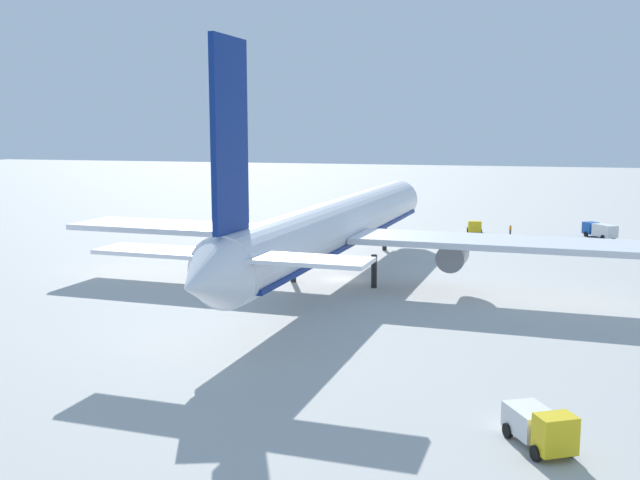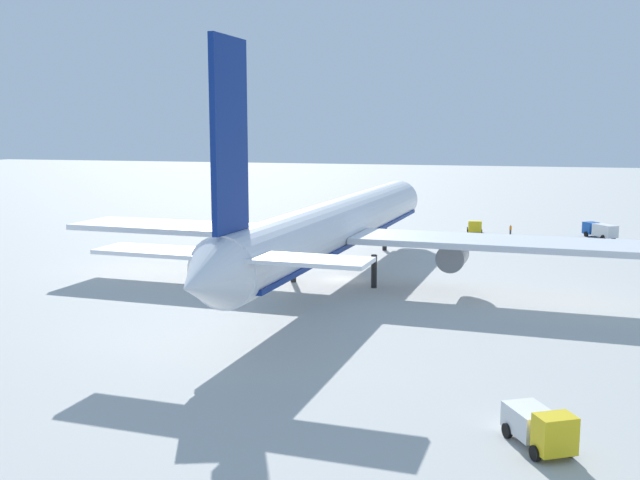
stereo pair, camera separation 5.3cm
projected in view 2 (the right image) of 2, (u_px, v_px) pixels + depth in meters
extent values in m
plane|color=#B2B2AD|center=(341.00, 279.00, 90.66)|extent=(600.00, 600.00, 0.00)
cylinder|color=white|center=(341.00, 224.00, 89.60)|extent=(66.63, 8.32, 6.19)
cone|color=white|center=(402.00, 198.00, 123.06)|extent=(5.14, 6.22, 6.07)
cone|color=white|center=(203.00, 281.00, 55.56)|extent=(6.38, 6.08, 5.88)
cube|color=navy|center=(230.00, 136.00, 58.68)|extent=(6.01, 0.69, 15.76)
cube|color=white|center=(161.00, 251.00, 61.70)|extent=(4.75, 11.11, 0.36)
cube|color=white|center=(302.00, 260.00, 57.66)|extent=(4.75, 11.11, 0.36)
cube|color=white|center=(192.00, 228.00, 92.57)|extent=(10.01, 31.82, 0.70)
cylinder|color=slate|center=(230.00, 246.00, 92.35)|extent=(4.66, 3.93, 3.79)
cube|color=white|center=(495.00, 242.00, 80.69)|extent=(10.01, 31.82, 0.70)
cylinder|color=slate|center=(453.00, 256.00, 83.41)|extent=(4.66, 3.38, 3.24)
cylinder|color=black|center=(385.00, 238.00, 112.16)|extent=(0.70, 0.70, 3.94)
cylinder|color=black|center=(293.00, 266.00, 88.85)|extent=(0.70, 0.70, 3.94)
cylinder|color=black|center=(374.00, 271.00, 85.65)|extent=(0.70, 0.70, 3.94)
cube|color=navy|center=(341.00, 237.00, 89.86)|extent=(63.96, 7.93, 0.50)
cube|color=yellow|center=(555.00, 434.00, 40.85)|extent=(2.42, 2.65, 2.19)
cube|color=silver|center=(530.00, 421.00, 43.50)|extent=(3.80, 3.47, 1.57)
cube|color=black|center=(561.00, 429.00, 40.26)|extent=(1.01, 1.62, 0.96)
cylinder|color=black|center=(570.00, 449.00, 41.42)|extent=(0.93, 0.72, 0.90)
cylinder|color=black|center=(535.00, 453.00, 40.90)|extent=(0.93, 0.72, 0.90)
cylinder|color=black|center=(539.00, 427.00, 44.51)|extent=(0.93, 0.72, 0.90)
cylinder|color=black|center=(507.00, 431.00, 43.98)|extent=(0.93, 0.72, 0.90)
cube|color=#194CA5|center=(591.00, 228.00, 127.19)|extent=(2.91, 2.92, 2.04)
cube|color=silver|center=(605.00, 231.00, 123.69)|extent=(4.72, 4.17, 2.05)
cube|color=black|center=(588.00, 225.00, 127.79)|extent=(1.08, 1.52, 0.90)
cylinder|color=black|center=(586.00, 234.00, 126.83)|extent=(0.91, 0.76, 0.90)
cylinder|color=black|center=(596.00, 234.00, 127.47)|extent=(0.91, 0.76, 0.90)
cylinder|color=black|center=(603.00, 238.00, 122.68)|extent=(0.91, 0.76, 0.90)
cylinder|color=black|center=(613.00, 237.00, 123.32)|extent=(0.91, 0.76, 0.90)
cube|color=yellow|center=(475.00, 226.00, 129.42)|extent=(1.65, 2.46, 1.95)
cube|color=silver|center=(475.00, 226.00, 131.91)|extent=(3.14, 2.62, 1.59)
cube|color=black|center=(475.00, 224.00, 128.87)|extent=(0.29, 1.95, 0.86)
cylinder|color=black|center=(481.00, 232.00, 129.50)|extent=(0.93, 0.40, 0.90)
cylinder|color=black|center=(468.00, 232.00, 129.92)|extent=(0.93, 0.40, 0.90)
cylinder|color=black|center=(481.00, 230.00, 132.41)|extent=(0.93, 0.40, 0.90)
cylinder|color=black|center=(468.00, 229.00, 132.83)|extent=(0.93, 0.40, 0.90)
cylinder|color=#3F3F47|center=(510.00, 232.00, 129.19)|extent=(0.44, 0.44, 0.86)
cylinder|color=orange|center=(511.00, 228.00, 129.07)|extent=(0.55, 0.55, 0.65)
sphere|color=tan|center=(511.00, 226.00, 129.01)|extent=(0.23, 0.23, 0.23)
cone|color=orange|center=(559.00, 240.00, 121.72)|extent=(0.36, 0.36, 0.55)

